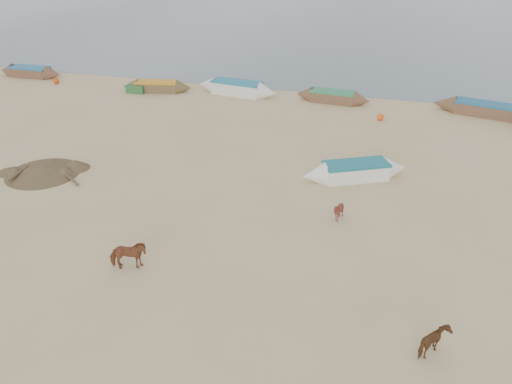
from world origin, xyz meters
TOP-DOWN VIEW (x-y plane):
  - ground at (0.00, 0.00)m, footprint 140.00×140.00m
  - cow_adult at (-3.42, -1.29)m, footprint 1.55×1.11m
  - calf_front at (3.61, 4.29)m, footprint 1.05×1.03m
  - calf_right at (7.38, -2.64)m, footprint 0.97×1.08m
  - near_canoe at (3.93, 8.47)m, footprint 5.45×3.58m
  - debris_pile at (-11.61, 4.74)m, footprint 4.18×4.18m
  - waterline_canoes at (-1.76, 19.92)m, footprint 48.80×3.50m
  - beach_clutter at (4.44, 19.41)m, footprint 45.05×5.26m

SIDE VIEW (x-z plane):
  - ground at x=0.00m, z-range 0.00..0.00m
  - debris_pile at x=-11.61m, z-range 0.00..0.44m
  - beach_clutter at x=4.44m, z-range -0.02..0.62m
  - waterline_canoes at x=-1.76m, z-range -0.07..0.93m
  - calf_front at x=3.61m, z-range 0.00..0.87m
  - near_canoe at x=3.93m, z-range 0.00..0.88m
  - calf_right at x=7.38m, z-range 0.00..0.96m
  - cow_adult at x=-3.42m, z-range 0.00..1.19m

